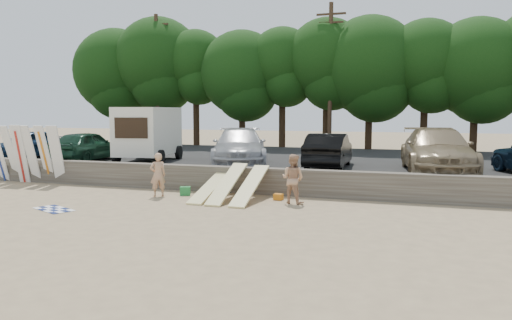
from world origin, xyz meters
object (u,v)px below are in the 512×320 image
(car_3, at_px, (329,151))
(cooler, at_px, (185,191))
(beachgoer_a, at_px, (158,175))
(beachgoer_b, at_px, (293,179))
(car_2, at_px, (239,147))
(car_0, at_px, (29,144))
(car_4, at_px, (437,150))
(car_1, at_px, (87,146))
(box_trailer, at_px, (148,131))

(car_3, xyz_separation_m, cooler, (-4.58, -4.62, -1.28))
(beachgoer_a, distance_m, beachgoer_b, 5.06)
(car_2, bearing_deg, cooler, -116.67)
(beachgoer_b, xyz_separation_m, cooler, (-4.22, 0.32, -0.68))
(beachgoer_b, bearing_deg, cooler, 9.25)
(car_0, bearing_deg, car_4, 11.15)
(car_2, height_order, beachgoer_a, car_2)
(car_1, height_order, cooler, car_1)
(cooler, bearing_deg, car_2, 60.21)
(box_trailer, xyz_separation_m, beachgoer_b, (8.43, -4.91, -1.32))
(car_1, relative_size, beachgoer_a, 2.69)
(car_1, bearing_deg, car_4, 179.87)
(car_4, height_order, beachgoer_b, car_4)
(car_1, distance_m, beachgoer_b, 12.00)
(car_0, height_order, car_2, car_2)
(car_4, distance_m, beachgoer_a, 10.98)
(car_0, distance_m, car_3, 15.52)
(car_3, bearing_deg, cooler, 43.38)
(car_2, distance_m, car_4, 8.39)
(car_4, bearing_deg, car_0, 174.29)
(car_4, bearing_deg, car_1, 175.97)
(beachgoer_b, relative_size, cooler, 4.44)
(box_trailer, bearing_deg, car_2, -11.86)
(car_2, bearing_deg, beachgoer_a, -125.10)
(box_trailer, distance_m, car_4, 13.18)
(car_3, bearing_deg, car_0, 0.14)
(beachgoer_a, bearing_deg, car_0, -65.03)
(car_2, bearing_deg, box_trailer, 158.08)
(car_4, height_order, cooler, car_4)
(car_0, relative_size, beachgoer_b, 2.55)
(box_trailer, xyz_separation_m, car_1, (-2.88, -0.93, -0.72))
(car_3, bearing_deg, beachgoer_b, 83.98)
(car_1, xyz_separation_m, beachgoer_b, (11.30, -3.98, -0.60))
(car_3, xyz_separation_m, beachgoer_a, (-5.41, -5.18, -0.63))
(car_1, height_order, beachgoer_b, car_1)
(beachgoer_b, bearing_deg, car_1, -5.81)
(car_3, distance_m, beachgoer_b, 4.99)
(car_3, distance_m, cooler, 6.64)
(car_0, relative_size, car_4, 0.71)
(beachgoer_a, bearing_deg, car_4, 166.18)
(car_0, xyz_separation_m, car_2, (11.51, 0.28, 0.09))
(beachgoer_a, height_order, cooler, beachgoer_a)
(car_4, xyz_separation_m, beachgoer_b, (-4.74, -4.66, -0.74))
(car_1, relative_size, cooler, 11.45)
(car_4, bearing_deg, beachgoer_a, -159.91)
(car_0, relative_size, car_3, 0.96)
(car_0, relative_size, beachgoer_a, 2.66)
(box_trailer, xyz_separation_m, car_0, (-6.73, -0.51, -0.73))
(box_trailer, distance_m, beachgoer_a, 6.30)
(beachgoer_a, bearing_deg, car_3, -176.64)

